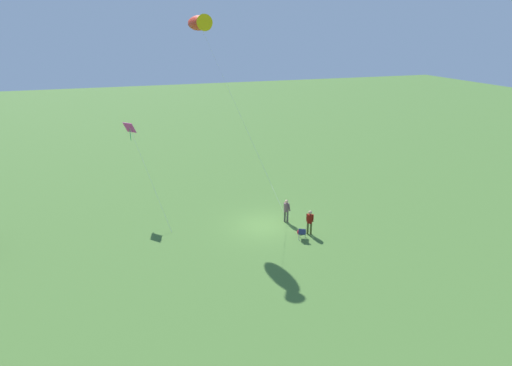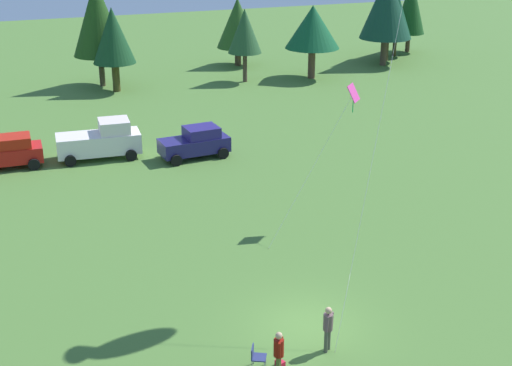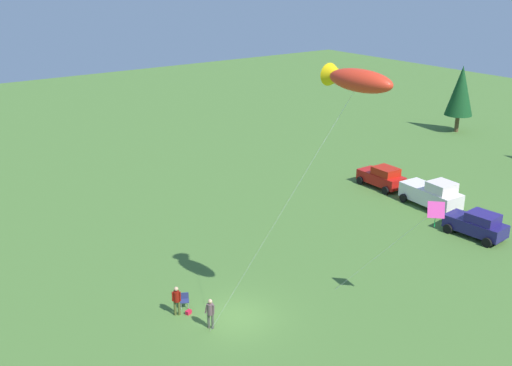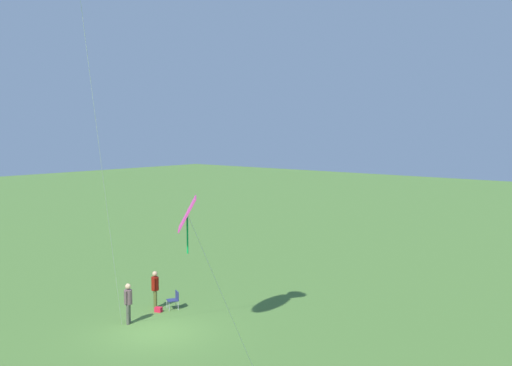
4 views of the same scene
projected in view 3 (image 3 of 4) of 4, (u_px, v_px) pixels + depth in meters
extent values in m
plane|color=#497130|center=(237.00, 317.00, 32.66)|extent=(160.00, 160.00, 0.00)
cylinder|color=#4A4C40|center=(213.00, 321.00, 31.50)|extent=(0.14, 0.14, 0.85)
cylinder|color=#4A4C40|center=(209.00, 321.00, 31.55)|extent=(0.14, 0.14, 0.85)
cylinder|color=brown|center=(210.00, 309.00, 31.27)|extent=(0.48, 0.48, 0.62)
sphere|color=tan|center=(210.00, 301.00, 31.12)|extent=(0.24, 0.24, 0.24)
cylinder|color=brown|center=(214.00, 310.00, 31.16)|extent=(0.14, 0.14, 0.55)
cylinder|color=brown|center=(206.00, 309.00, 31.26)|extent=(0.21, 0.20, 0.56)
cube|color=navy|center=(185.00, 301.00, 33.44)|extent=(0.65, 0.65, 0.04)
cube|color=navy|center=(184.00, 296.00, 33.58)|extent=(0.26, 0.44, 0.40)
cylinder|color=#A5A8AD|center=(189.00, 306.00, 33.34)|extent=(0.03, 0.03, 0.42)
cylinder|color=#A5A8AD|center=(181.00, 306.00, 33.29)|extent=(0.03, 0.03, 0.42)
cylinder|color=#A5A8AD|center=(188.00, 302.00, 33.74)|extent=(0.03, 0.03, 0.42)
cylinder|color=#A5A8AD|center=(181.00, 302.00, 33.68)|extent=(0.03, 0.03, 0.42)
cylinder|color=#4A5323|center=(179.00, 308.00, 32.73)|extent=(0.14, 0.14, 0.85)
cylinder|color=#4A5323|center=(175.00, 308.00, 32.72)|extent=(0.14, 0.14, 0.85)
cylinder|color=maroon|center=(176.00, 296.00, 32.48)|extent=(0.47, 0.47, 0.62)
sphere|color=tan|center=(176.00, 289.00, 32.32)|extent=(0.24, 0.24, 0.24)
cylinder|color=maroon|center=(180.00, 296.00, 32.42)|extent=(0.13, 0.13, 0.55)
cylinder|color=maroon|center=(173.00, 296.00, 32.40)|extent=(0.13, 0.13, 0.55)
cube|color=red|center=(189.00, 312.00, 32.92)|extent=(0.31, 0.37, 0.22)
cube|color=red|center=(381.00, 178.00, 51.68)|extent=(4.23, 1.88, 0.90)
cube|color=#B81D0E|center=(386.00, 171.00, 51.03)|extent=(2.03, 1.69, 0.65)
cylinder|color=black|center=(402.00, 186.00, 51.20)|extent=(0.68, 0.23, 0.68)
cylinder|color=black|center=(385.00, 190.00, 50.13)|extent=(0.68, 0.23, 0.68)
cylinder|color=black|center=(376.00, 176.00, 53.53)|extent=(0.68, 0.23, 0.68)
cylinder|color=black|center=(360.00, 181.00, 52.47)|extent=(0.68, 0.23, 0.68)
cube|color=silver|center=(430.00, 195.00, 47.40)|extent=(5.12, 2.33, 1.20)
cube|color=silver|center=(442.00, 187.00, 46.26)|extent=(1.92, 1.95, 0.80)
cylinder|color=black|center=(457.00, 207.00, 46.72)|extent=(0.69, 0.26, 0.68)
cylinder|color=black|center=(438.00, 213.00, 45.63)|extent=(0.69, 0.26, 0.68)
cylinder|color=black|center=(422.00, 193.00, 49.58)|extent=(0.69, 0.26, 0.68)
cylinder|color=black|center=(403.00, 198.00, 48.49)|extent=(0.69, 0.26, 0.68)
cube|color=navy|center=(475.00, 226.00, 42.21)|extent=(4.34, 2.15, 0.90)
cube|color=navy|center=(483.00, 218.00, 41.58)|extent=(2.13, 1.82, 0.65)
cylinder|color=black|center=(502.00, 235.00, 41.89)|extent=(0.70, 0.28, 0.68)
cylinder|color=black|center=(487.00, 243.00, 40.68)|extent=(0.70, 0.28, 0.68)
cylinder|color=black|center=(463.00, 221.00, 44.04)|extent=(0.70, 0.28, 0.68)
cylinder|color=black|center=(448.00, 229.00, 42.83)|extent=(0.70, 0.28, 0.68)
cylinder|color=brown|center=(457.00, 123.00, 68.93)|extent=(0.46, 0.46, 1.97)
cone|color=#12411C|center=(461.00, 91.00, 67.63)|extent=(3.11, 3.11, 5.64)
ellipsoid|color=red|center=(361.00, 81.00, 25.67)|extent=(3.36, 1.72, 1.06)
cone|color=yellow|center=(337.00, 76.00, 26.76)|extent=(1.11, 1.05, 1.05)
sphere|color=yellow|center=(381.00, 80.00, 25.14)|extent=(0.26, 0.26, 0.26)
cylinder|color=silver|center=(278.00, 218.00, 28.53)|extent=(5.06, 4.89, 13.41)
cylinder|color=#4C3823|center=(210.00, 331.00, 31.39)|extent=(0.04, 0.04, 0.01)
cube|color=#DC3C95|center=(436.00, 210.00, 30.51)|extent=(0.91, 0.91, 0.77)
cylinder|color=green|center=(435.00, 219.00, 30.69)|extent=(0.04, 0.04, 0.86)
cylinder|color=silver|center=(382.00, 253.00, 32.95)|extent=(5.02, 1.98, 6.34)
cylinder|color=#4C3823|center=(335.00, 290.00, 35.40)|extent=(0.04, 0.04, 0.01)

